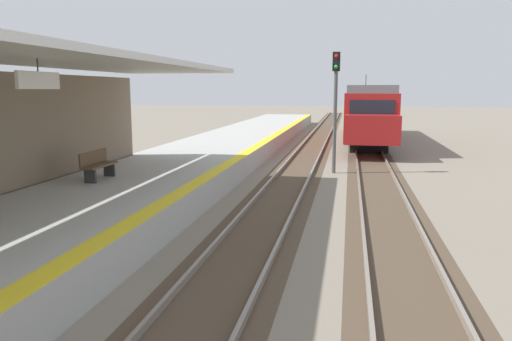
{
  "coord_description": "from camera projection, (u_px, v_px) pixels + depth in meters",
  "views": [
    {
      "loc": [
        4.16,
        1.18,
        3.63
      ],
      "look_at": [
        2.43,
        10.36,
        2.1
      ],
      "focal_mm": 34.73,
      "sensor_mm": 36.0,
      "label": 1
    }
  ],
  "objects": [
    {
      "name": "station_platform",
      "position": [
        140.0,
        188.0,
        16.1
      ],
      "size": [
        5.0,
        80.0,
        0.91
      ],
      "color": "#A8A8A3",
      "rests_on": "ground"
    },
    {
      "name": "track_pair_nearest_platform",
      "position": [
        289.0,
        183.0,
        19.24
      ],
      "size": [
        2.34,
        120.0,
        0.16
      ],
      "color": "#4C3D2D",
      "rests_on": "ground"
    },
    {
      "name": "track_pair_middle",
      "position": [
        378.0,
        186.0,
        18.62
      ],
      "size": [
        2.34,
        120.0,
        0.16
      ],
      "color": "#4C3D2D",
      "rests_on": "ground"
    },
    {
      "name": "approaching_train",
      "position": [
        367.0,
        111.0,
        34.42
      ],
      "size": [
        2.93,
        19.6,
        4.76
      ],
      "color": "maroon",
      "rests_on": "ground"
    },
    {
      "name": "platform_bench",
      "position": [
        97.0,
        164.0,
        15.12
      ],
      "size": [
        0.45,
        1.6,
        0.88
      ],
      "color": "brown",
      "rests_on": "station_platform"
    },
    {
      "name": "rail_signal_post",
      "position": [
        335.0,
        100.0,
        21.23
      ],
      "size": [
        0.32,
        0.34,
        5.2
      ],
      "color": "#4C4C4C",
      "rests_on": "ground"
    }
  ]
}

